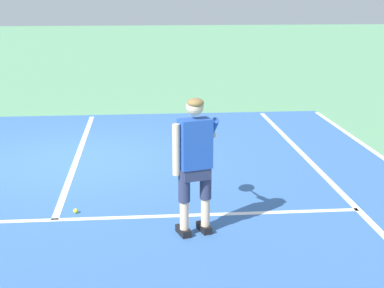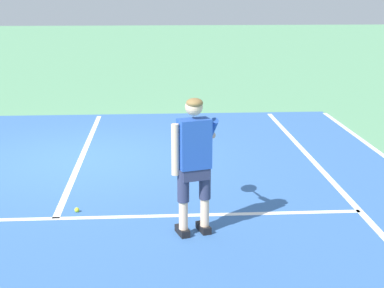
# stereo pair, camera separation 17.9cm
# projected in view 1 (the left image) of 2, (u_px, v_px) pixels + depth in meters

# --- Properties ---
(ground_plane) EXTENTS (80.00, 80.00, 0.00)m
(ground_plane) POSITION_uv_depth(u_px,v_px,m) (76.00, 161.00, 10.23)
(ground_plane) COLOR #609E70
(court_inner_surface) EXTENTS (10.98, 10.00, 0.00)m
(court_inner_surface) POSITION_uv_depth(u_px,v_px,m) (69.00, 181.00, 9.13)
(court_inner_surface) COLOR #3866A8
(court_inner_surface) RESTS_ON ground
(line_service) EXTENTS (8.23, 0.10, 0.01)m
(line_service) POSITION_uv_depth(u_px,v_px,m) (55.00, 220.00, 7.59)
(line_service) COLOR white
(line_service) RESTS_ON ground
(line_centre_service) EXTENTS (0.10, 6.40, 0.01)m
(line_centre_service) POSITION_uv_depth(u_px,v_px,m) (79.00, 153.00, 10.67)
(line_centre_service) COLOR white
(line_centre_service) RESTS_ON ground
(line_singles_right) EXTENTS (0.10, 9.60, 0.01)m
(line_singles_right) POSITION_uv_depth(u_px,v_px,m) (322.00, 174.00, 9.49)
(line_singles_right) COLOR white
(line_singles_right) RESTS_ON ground
(tennis_player) EXTENTS (0.58, 1.22, 1.71)m
(tennis_player) POSITION_uv_depth(u_px,v_px,m) (195.00, 157.00, 6.93)
(tennis_player) COLOR black
(tennis_player) RESTS_ON ground
(tennis_ball_near_feet) EXTENTS (0.07, 0.07, 0.07)m
(tennis_ball_near_feet) POSITION_uv_depth(u_px,v_px,m) (76.00, 211.00, 7.81)
(tennis_ball_near_feet) COLOR #CCE02D
(tennis_ball_near_feet) RESTS_ON ground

